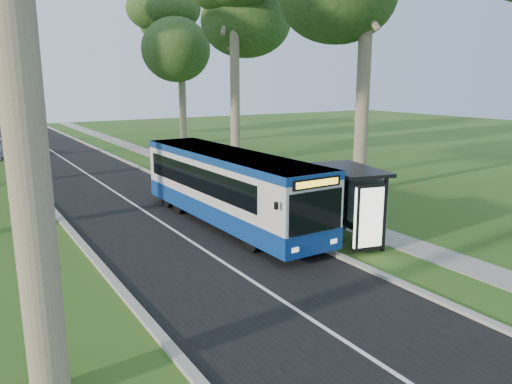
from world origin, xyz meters
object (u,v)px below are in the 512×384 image
at_px(bus_stop_sign, 327,209).
at_px(bus_shelter, 361,192).
at_px(bus, 228,187).
at_px(litter_bin, 292,216).

xyz_separation_m(bus_stop_sign, bus_shelter, (1.24, -0.32, 0.53)).
xyz_separation_m(bus, bus_shelter, (2.74, -4.72, 0.40)).
relative_size(bus_shelter, litter_bin, 3.54).
relative_size(bus, bus_stop_sign, 5.03).
distance_m(bus, bus_shelter, 5.47).
bearing_deg(bus, bus_shelter, -61.01).
bearing_deg(bus, bus_stop_sign, -72.32).
bearing_deg(bus, litter_bin, -45.79).
relative_size(bus_stop_sign, bus_shelter, 0.64).
xyz_separation_m(bus_shelter, litter_bin, (-0.89, 2.89, -1.43)).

